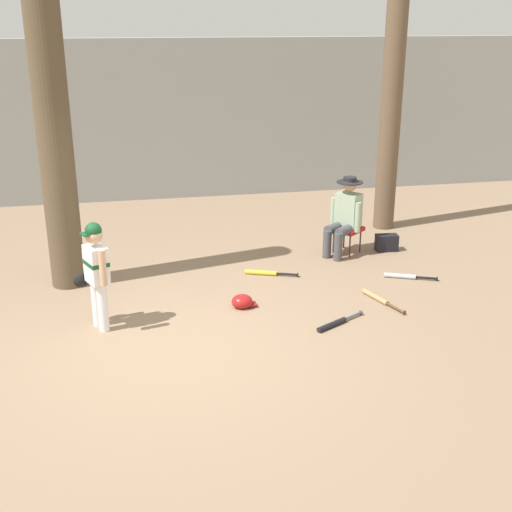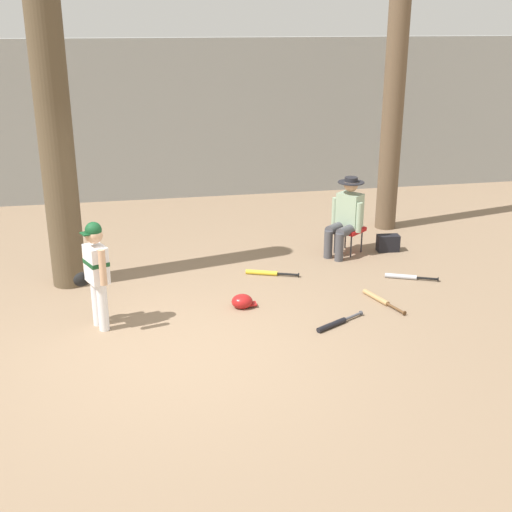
# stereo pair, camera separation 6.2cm
# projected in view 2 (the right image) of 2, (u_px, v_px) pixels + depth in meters

# --- Properties ---
(ground_plane) EXTENTS (60.00, 60.00, 0.00)m
(ground_plane) POSITION_uv_depth(u_px,v_px,m) (176.00, 351.00, 7.33)
(ground_plane) COLOR #897056
(concrete_back_wall) EXTENTS (18.00, 0.36, 3.10)m
(concrete_back_wall) POSITION_uv_depth(u_px,v_px,m) (145.00, 121.00, 13.02)
(concrete_back_wall) COLOR gray
(concrete_back_wall) RESTS_ON ground
(tree_near_player) EXTENTS (0.70, 0.70, 4.95)m
(tree_near_player) POSITION_uv_depth(u_px,v_px,m) (55.00, 129.00, 8.47)
(tree_near_player) COLOR brown
(tree_near_player) RESTS_ON ground
(tree_behind_spectator) EXTENTS (0.53, 0.53, 6.08)m
(tree_behind_spectator) POSITION_uv_depth(u_px,v_px,m) (396.00, 64.00, 10.68)
(tree_behind_spectator) COLOR brown
(tree_behind_spectator) RESTS_ON ground
(young_ballplayer) EXTENTS (0.47, 0.55, 1.31)m
(young_ballplayer) POSITION_uv_depth(u_px,v_px,m) (95.00, 268.00, 7.65)
(young_ballplayer) COLOR white
(young_ballplayer) RESTS_ON ground
(folding_stool) EXTENTS (0.56, 0.56, 0.41)m
(folding_stool) POSITION_uv_depth(u_px,v_px,m) (349.00, 230.00, 10.26)
(folding_stool) COLOR red
(folding_stool) RESTS_ON ground
(seated_spectator) EXTENTS (0.65, 0.61, 1.20)m
(seated_spectator) POSITION_uv_depth(u_px,v_px,m) (346.00, 214.00, 10.09)
(seated_spectator) COLOR #47474C
(seated_spectator) RESTS_ON ground
(handbag_beside_stool) EXTENTS (0.35, 0.21, 0.26)m
(handbag_beside_stool) POSITION_uv_depth(u_px,v_px,m) (388.00, 243.00, 10.41)
(handbag_beside_stool) COLOR black
(handbag_beside_stool) RESTS_ON ground
(bat_black_composite) EXTENTS (0.69, 0.42, 0.07)m
(bat_black_composite) POSITION_uv_depth(u_px,v_px,m) (335.00, 324.00, 7.91)
(bat_black_composite) COLOR black
(bat_black_composite) RESTS_ON ground
(bat_yellow_trainer) EXTENTS (0.74, 0.33, 0.07)m
(bat_yellow_trainer) POSITION_uv_depth(u_px,v_px,m) (266.00, 273.00, 9.47)
(bat_yellow_trainer) COLOR yellow
(bat_yellow_trainer) RESTS_ON ground
(bat_aluminum_silver) EXTENTS (0.70, 0.35, 0.07)m
(bat_aluminum_silver) POSITION_uv_depth(u_px,v_px,m) (405.00, 277.00, 9.33)
(bat_aluminum_silver) COLOR #B7BCC6
(bat_aluminum_silver) RESTS_ON ground
(bat_wood_tan) EXTENTS (0.30, 0.79, 0.07)m
(bat_wood_tan) POSITION_uv_depth(u_px,v_px,m) (379.00, 299.00, 8.59)
(bat_wood_tan) COLOR tan
(bat_wood_tan) RESTS_ON ground
(batting_helmet_red) EXTENTS (0.32, 0.24, 0.18)m
(batting_helmet_red) POSITION_uv_depth(u_px,v_px,m) (242.00, 301.00, 8.41)
(batting_helmet_red) COLOR #A81919
(batting_helmet_red) RESTS_ON ground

